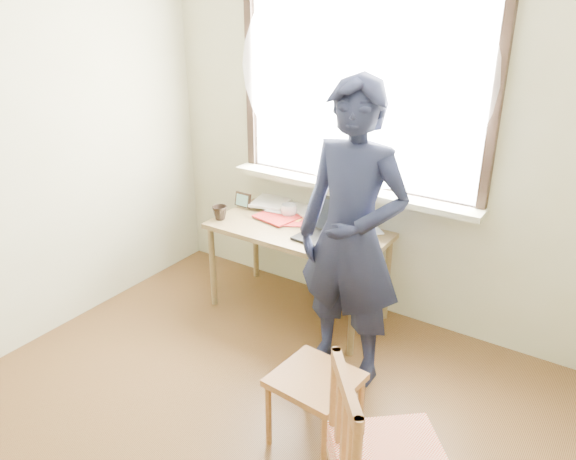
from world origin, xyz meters
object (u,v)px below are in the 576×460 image
Objects in this scene: mug_dark at (220,213)px; work_chair at (315,387)px; laptop at (329,230)px; mug_white at (289,211)px; desk at (298,237)px; person at (352,238)px.

mug_dark is 0.25× the size of work_chair.
work_chair is at bearing -63.35° from laptop.
mug_white is (-0.43, 0.17, -0.01)m from laptop.
laptop is at bearing 116.65° from work_chair.
person is (0.62, -0.41, 0.31)m from desk.
desk is 0.25m from mug_white.
mug_dark is (-0.39, -0.32, 0.00)m from mug_white.
mug_dark is (-0.82, -0.14, -0.01)m from laptop.
laptop reaches higher than work_chair.
mug_white is at bearing 128.45° from work_chair.
work_chair is 0.86m from person.
desk is 11.42× the size of mug_dark.
mug_dark is at bearing 146.74° from work_chair.
work_chair is at bearing -51.55° from mug_white.
person is (1.18, -0.24, 0.19)m from mug_dark.
laptop is 3.65× the size of mug_dark.
mug_white is 0.99m from person.
work_chair is (0.51, -1.02, -0.38)m from laptop.
mug_dark reaches higher than desk.
mug_white is at bearing 140.33° from desk.
person is (0.36, -0.39, 0.18)m from laptop.
mug_dark reaches higher than work_chair.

